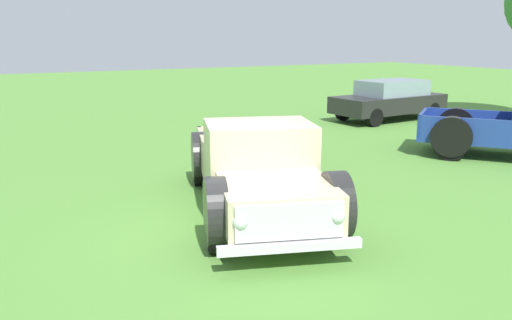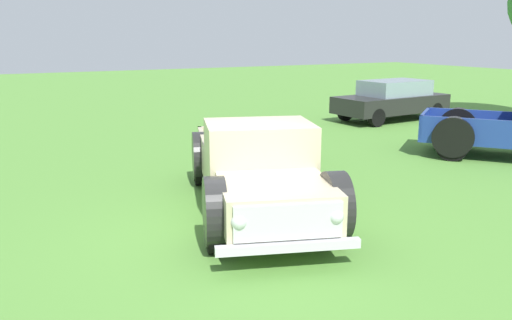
% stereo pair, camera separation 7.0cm
% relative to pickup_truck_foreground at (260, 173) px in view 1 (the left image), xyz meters
% --- Properties ---
extents(ground_plane, '(80.00, 80.00, 0.00)m').
position_rel_pickup_truck_foreground_xyz_m(ground_plane, '(0.55, -0.56, -0.77)').
color(ground_plane, '#548C38').
extents(pickup_truck_foreground, '(5.60, 3.49, 1.61)m').
position_rel_pickup_truck_foreground_xyz_m(pickup_truck_foreground, '(0.00, 0.00, 0.00)').
color(pickup_truck_foreground, '#C6B793').
rests_on(pickup_truck_foreground, ground_plane).
extents(sedan_distant_a, '(2.08, 4.45, 1.45)m').
position_rel_pickup_truck_foreground_xyz_m(sedan_distant_a, '(-6.98, 9.29, -0.01)').
color(sedan_distant_a, black).
rests_on(sedan_distant_a, ground_plane).
extents(trash_can, '(0.59, 0.59, 0.95)m').
position_rel_pickup_truck_foreground_xyz_m(trash_can, '(-3.12, 2.59, -0.29)').
color(trash_can, '#2D6B2D').
rests_on(trash_can, ground_plane).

